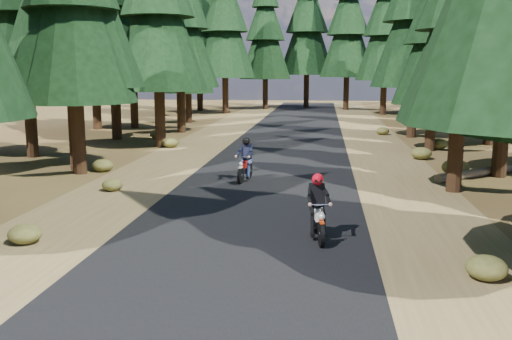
{
  "coord_description": "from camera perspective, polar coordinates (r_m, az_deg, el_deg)",
  "views": [
    {
      "loc": [
        1.85,
        -14.11,
        3.86
      ],
      "look_at": [
        0.0,
        1.5,
        1.1
      ],
      "focal_mm": 40.0,
      "sensor_mm": 36.0,
      "label": 1
    }
  ],
  "objects": [
    {
      "name": "understory_shrubs",
      "position": [
        22.99,
        5.32,
        0.9
      ],
      "size": [
        15.88,
        29.88,
        0.6
      ],
      "color": "#474C1E",
      "rests_on": "ground"
    },
    {
      "name": "log_near",
      "position": [
        22.64,
        21.81,
        -0.17
      ],
      "size": [
        4.11,
        3.46,
        0.32
      ],
      "primitive_type": "cylinder",
      "rotation": [
        0.0,
        1.57,
        0.69
      ],
      "color": "#4C4233",
      "rests_on": "ground"
    },
    {
      "name": "pine_forest",
      "position": [
        35.43,
        3.86,
        16.47
      ],
      "size": [
        34.59,
        55.08,
        16.32
      ],
      "color": "black",
      "rests_on": "ground"
    },
    {
      "name": "shoulder_r",
      "position": [
        19.69,
        14.66,
        -1.67
      ],
      "size": [
        3.2,
        100.0,
        0.01
      ],
      "primitive_type": "cube",
      "color": "brown",
      "rests_on": "ground"
    },
    {
      "name": "ground",
      "position": [
        14.74,
        -0.69,
        -5.22
      ],
      "size": [
        120.0,
        120.0,
        0.0
      ],
      "primitive_type": "plane",
      "color": "#473119",
      "rests_on": "ground"
    },
    {
      "name": "rider_follow",
      "position": [
        19.99,
        -1.1,
        0.33
      ],
      "size": [
        0.75,
        1.78,
        1.53
      ],
      "rotation": [
        0.0,
        0.0,
        3.0
      ],
      "color": "maroon",
      "rests_on": "road"
    },
    {
      "name": "rider_lead",
      "position": [
        13.18,
        6.21,
        -4.82
      ],
      "size": [
        0.76,
        1.76,
        1.52
      ],
      "rotation": [
        0.0,
        0.0,
        3.29
      ],
      "color": "white",
      "rests_on": "road"
    },
    {
      "name": "road",
      "position": [
        19.58,
        1.21,
        -1.39
      ],
      "size": [
        6.0,
        100.0,
        0.01
      ],
      "primitive_type": "cube",
      "color": "black",
      "rests_on": "ground"
    },
    {
      "name": "shoulder_l",
      "position": [
        20.53,
        -11.68,
        -1.08
      ],
      "size": [
        3.2,
        100.0,
        0.01
      ],
      "primitive_type": "cube",
      "color": "brown",
      "rests_on": "ground"
    }
  ]
}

